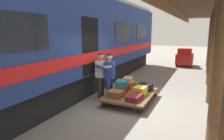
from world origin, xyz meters
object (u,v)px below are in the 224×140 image
suitcase_burgundy_valise (122,89)px  suitcase_brown_leather (115,94)px  suitcase_tan_vintage (128,79)px  porter_in_overalls (109,75)px  suitcase_black_hardshell (145,87)px  suitcase_yellow_case (140,91)px  baggage_tug (185,58)px  suitcase_teal_softside (121,83)px  luggage_cart (131,94)px  suitcase_orange_carryall (128,85)px  porter_by_door (101,74)px  train_car (57,42)px  suitcase_maroon_trunk (135,97)px

suitcase_burgundy_valise → suitcase_brown_leather: 0.60m
suitcase_tan_vintage → porter_in_overalls: bearing=62.0°
suitcase_burgundy_valise → suitcase_black_hardshell: bearing=-138.1°
suitcase_yellow_case → suitcase_burgundy_valise: 0.67m
porter_in_overalls → baggage_tug: bearing=-101.5°
suitcase_teal_softside → porter_in_overalls: bearing=24.6°
luggage_cart → suitcase_burgundy_valise: suitcase_burgundy_valise is taller
baggage_tug → porter_in_overalls: bearing=78.5°
suitcase_brown_leather → baggage_tug: (-1.36, -9.22, 0.21)m
suitcase_orange_carryall → porter_by_door: size_ratio=0.28×
suitcase_burgundy_valise → suitcase_brown_leather: bearing=90.0°
suitcase_burgundy_valise → porter_by_door: size_ratio=0.36×
suitcase_brown_leather → porter_in_overalls: size_ratio=0.29×
suitcase_burgundy_valise → suitcase_black_hardshell: size_ratio=1.22×
suitcase_brown_leather → porter_by_door: porter_by_door is taller
porter_in_overalls → baggage_tug: 9.00m
baggage_tug → suitcase_yellow_case: bearing=85.5°
train_car → suitcase_yellow_case: train_car is taller
suitcase_teal_softside → suitcase_tan_vintage: bearing=-91.7°
suitcase_burgundy_valise → luggage_cart: bearing=-180.0°
suitcase_tan_vintage → baggage_tug: 8.12m
train_car → porter_by_door: size_ratio=10.33×
train_car → suitcase_maroon_trunk: size_ratio=27.56×
suitcase_maroon_trunk → suitcase_black_hardshell: suitcase_black_hardshell is taller
suitcase_maroon_trunk → porter_by_door: (1.42, -0.44, 0.54)m
suitcase_tan_vintage → baggage_tug: (-1.36, -8.01, -0.02)m
train_car → suitcase_brown_leather: 3.06m
baggage_tug → luggage_cart: bearing=83.3°
suitcase_maroon_trunk → suitcase_black_hardshell: (0.00, -1.21, 0.04)m
suitcase_brown_leather → suitcase_orange_carryall: suitcase_orange_carryall is taller
suitcase_teal_softside → suitcase_black_hardshell: bearing=-138.8°
suitcase_yellow_case → porter_by_door: bearing=6.7°
luggage_cart → suitcase_burgundy_valise: bearing=0.0°
luggage_cart → porter_by_door: bearing=8.8°
train_car → baggage_tug: (-3.92, -8.97, -1.43)m
suitcase_burgundy_valise → suitcase_brown_leather: (0.00, 0.60, -0.00)m
suitcase_burgundy_valise → suitcase_orange_carryall: 0.60m
train_car → suitcase_black_hardshell: train_car is taller
suitcase_burgundy_valise → suitcase_maroon_trunk: (-0.67, 0.60, -0.03)m
suitcase_orange_carryall → luggage_cart: bearing=119.2°
luggage_cart → suitcase_brown_leather: 0.71m
suitcase_orange_carryall → suitcase_teal_softside: bearing=87.6°
luggage_cart → porter_in_overalls: (0.77, 0.20, 0.66)m
suitcase_brown_leather → baggage_tug: baggage_tug is taller
suitcase_brown_leather → porter_in_overalls: bearing=-43.2°
suitcase_brown_leather → suitcase_teal_softside: 0.63m
train_car → luggage_cart: size_ratio=8.00×
suitcase_burgundy_valise → porter_in_overalls: (0.44, 0.20, 0.51)m
suitcase_orange_carryall → baggage_tug: bearing=-99.6°
suitcase_yellow_case → suitcase_orange_carryall: bearing=-41.9°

